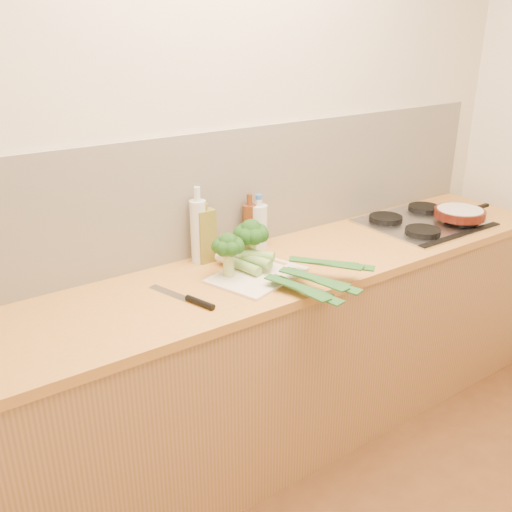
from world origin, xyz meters
The scene contains 15 objects.
room_shell centered at (0.00, 1.49, 1.17)m, with size 3.50×3.50×3.50m.
counter centered at (0.00, 1.20, 0.45)m, with size 3.20×0.62×0.90m.
gas_hob centered at (1.02, 1.20, 0.91)m, with size 0.58×0.50×0.04m.
chopping_board centered at (-0.05, 1.16, 0.91)m, with size 0.37×0.27×0.01m, color #EDE8CE.
broccoli_left centered at (-0.16, 1.21, 1.04)m, with size 0.13×0.13×0.18m.
broccoli_right centered at (-0.01, 1.26, 1.04)m, with size 0.15×0.15×0.20m.
leek_front centered at (-0.07, 1.12, 0.93)m, with size 0.18×0.65×0.04m.
leek_mid centered at (-0.01, 1.12, 0.95)m, with size 0.23×0.65×0.04m.
leek_back centered at (0.03, 1.14, 0.97)m, with size 0.43×0.54×0.04m.
chefs_knife centered at (-0.39, 1.11, 0.91)m, with size 0.12×0.32×0.02m.
skillet centered at (1.17, 1.09, 0.96)m, with size 0.37×0.25×0.04m.
oil_tin centered at (-0.14, 1.41, 1.02)m, with size 0.08×0.05×0.26m.
glass_bottle centered at (-0.17, 1.43, 1.04)m, with size 0.07×0.07×0.33m.
amber_bottle centered at (0.10, 1.44, 1.01)m, with size 0.06×0.06×0.26m.
water_bottle centered at (0.14, 1.41, 1.00)m, with size 0.08×0.08×0.23m.
Camera 1 is at (-1.28, -0.58, 1.86)m, focal length 40.00 mm.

